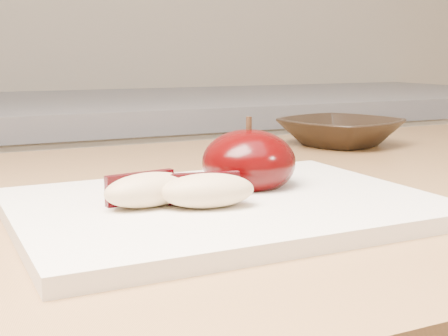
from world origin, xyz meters
name	(u,v)px	position (x,y,z in m)	size (l,w,h in m)	color
back_cabinet	(16,336)	(0.00, 1.20, 0.47)	(2.40, 0.62, 0.94)	silver
cutting_board	(224,206)	(0.08, 0.41, 0.91)	(0.33, 0.24, 0.01)	silver
apple_half	(249,162)	(0.13, 0.45, 0.93)	(0.09, 0.09, 0.07)	black
apple_wedge_a	(148,190)	(0.02, 0.41, 0.93)	(0.08, 0.04, 0.03)	tan
apple_wedge_b	(207,190)	(0.06, 0.39, 0.93)	(0.08, 0.05, 0.03)	tan
bowl	(340,132)	(0.40, 0.68, 0.92)	(0.16, 0.16, 0.04)	black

